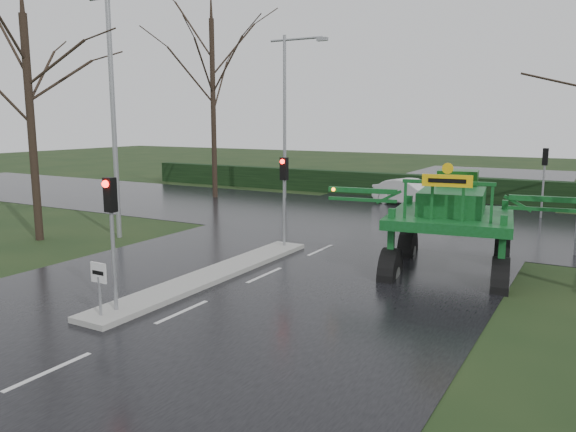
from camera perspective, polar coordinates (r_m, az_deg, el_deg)
The scene contains 15 objects.
ground at distance 14.94m, azimuth -10.69°, elevation -9.63°, with size 140.00×140.00×0.00m, color black.
road_main at distance 23.16m, azimuth 5.51°, elevation -2.53°, with size 14.00×80.00×0.02m, color black.
road_cross at distance 28.64m, azimuth 10.45°, elevation -0.28°, with size 80.00×12.00×0.02m, color black.
median_island at distance 17.92m, azimuth -7.66°, elevation -5.97°, with size 1.20×10.00×0.16m, color gray.
hedge_row at distance 36.12m, azimuth 14.70°, elevation 2.81°, with size 44.00×0.90×1.50m, color black.
keep_left_sign at distance 14.48m, azimuth -18.65°, elevation -6.21°, with size 0.50×0.07×1.35m.
traffic_signal_near at distance 14.48m, azimuth -17.53°, elevation 0.06°, with size 0.26×0.33×3.52m.
traffic_signal_mid at distance 21.12m, azimuth -0.41°, elevation 3.43°, with size 0.26×0.33×3.52m.
traffic_signal_far at distance 30.89m, azimuth 24.62°, elevation 4.55°, with size 0.26×0.33×3.52m.
street_light_left_near at distance 24.14m, azimuth -16.93°, elevation 11.89°, with size 3.85×0.30×10.00m.
street_light_left_far at distance 35.29m, azimuth 0.09°, elevation 11.49°, with size 3.85×0.30×10.00m.
tree_left_near at distance 25.01m, azimuth -24.83°, elevation 11.01°, with size 6.30×6.30×10.85m.
tree_left_far at distance 36.04m, azimuth -7.66°, elevation 13.22°, with size 7.70×7.70×13.26m.
crop_sprayer at distance 17.99m, azimuth 10.66°, elevation 0.79°, with size 8.12×5.58×4.57m.
white_sedan at distance 33.28m, azimuth 12.34°, elevation 1.03°, with size 1.60×4.58×1.51m, color silver.
Camera 1 is at (9.23, -10.67, 4.91)m, focal length 35.00 mm.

